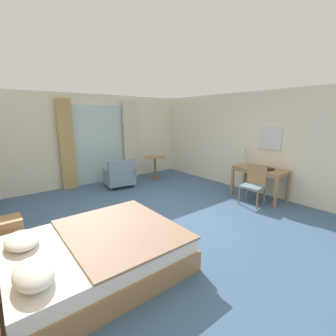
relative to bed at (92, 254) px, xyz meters
The scene contains 15 objects.
ground 1.93m from the bed, 19.23° to the left, with size 6.56×7.70×0.10m, color #426084.
wall_back 4.71m from the bed, 66.90° to the left, with size 6.16×0.12×2.67m, color silver.
wall_right 4.97m from the bed, ahead, with size 0.12×7.30×2.67m, color silver.
balcony_glass_door 4.64m from the bed, 65.23° to the left, with size 1.56×0.02×2.35m, color silver.
curtain_panel_left 4.25m from the bed, 77.35° to the left, with size 0.39×0.10×2.50m, color tan.
curtain_panel_right 5.07m from the bed, 54.20° to the left, with size 0.47×0.10×2.50m, color beige.
bed is the anchor object (origin of this frame).
nightstand 1.58m from the bed, 121.17° to the left, with size 0.43×0.40×0.51m.
writing_desk 4.42m from the bed, ahead, with size 0.63×1.24×0.77m.
desk_chair 3.97m from the bed, ahead, with size 0.51×0.53×0.94m.
desk_lamp 4.64m from the bed, ahead, with size 0.18×0.26×0.48m.
closed_book 4.40m from the bed, ahead, with size 0.22×0.27×0.04m, color #232328.
armchair_by_window 3.83m from the bed, 57.32° to the left, with size 0.86×0.80×0.84m.
round_cafe_table 4.82m from the bed, 44.48° to the left, with size 0.66×0.66×0.75m.
wall_mirror 4.90m from the bed, ahead, with size 0.02×0.60×0.56m.
Camera 1 is at (-2.73, -3.40, 2.04)m, focal length 24.95 mm.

